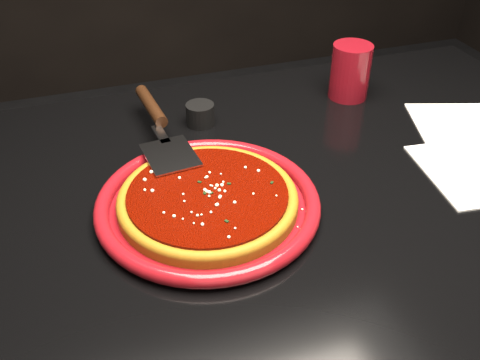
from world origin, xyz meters
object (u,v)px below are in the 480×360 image
pizza_server (161,126)px  cup (350,71)px  plate (208,203)px  table (280,333)px  ramekin (200,114)px

pizza_server → cup: 0.40m
pizza_server → cup: size_ratio=3.00×
plate → cup: (0.37, 0.26, 0.04)m
table → ramekin: (-0.09, 0.23, 0.40)m
pizza_server → ramekin: pizza_server is taller
plate → ramekin: (0.05, 0.25, 0.01)m
plate → cup: size_ratio=3.06×
plate → pizza_server: pizza_server is taller
table → plate: plate is taller
cup → ramekin: (-0.31, -0.01, -0.03)m
plate → pizza_server: (-0.03, 0.19, 0.03)m
pizza_server → cup: bearing=4.5°
plate → pizza_server: bearing=98.5°
table → plate: bearing=-171.6°
table → ramekin: ramekin is taller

